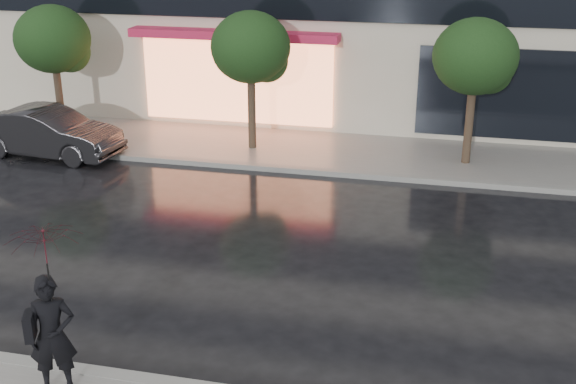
% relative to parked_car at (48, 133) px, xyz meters
% --- Properties ---
extents(ground, '(120.00, 120.00, 0.00)m').
position_rel_parked_car_xyz_m(ground, '(8.46, -8.30, -0.69)').
color(ground, black).
rests_on(ground, ground).
extents(sidewalk_far, '(60.00, 3.50, 0.12)m').
position_rel_parked_car_xyz_m(sidewalk_far, '(8.46, 1.95, -0.63)').
color(sidewalk_far, slate).
rests_on(sidewalk_far, ground).
extents(curb_far, '(60.00, 0.25, 0.14)m').
position_rel_parked_car_xyz_m(curb_far, '(8.46, 0.20, -0.62)').
color(curb_far, gray).
rests_on(curb_far, ground).
extents(tree_far_west, '(2.20, 2.20, 3.99)m').
position_rel_parked_car_xyz_m(tree_far_west, '(-0.48, 1.73, 2.23)').
color(tree_far_west, '#33261C').
rests_on(tree_far_west, ground).
extents(tree_mid_west, '(2.20, 2.20, 3.99)m').
position_rel_parked_car_xyz_m(tree_mid_west, '(5.52, 1.73, 2.23)').
color(tree_mid_west, '#33261C').
rests_on(tree_mid_west, ground).
extents(tree_mid_east, '(2.20, 2.20, 3.99)m').
position_rel_parked_car_xyz_m(tree_mid_east, '(11.52, 1.73, 2.23)').
color(tree_mid_east, '#33261C').
rests_on(tree_mid_east, ground).
extents(parked_car, '(4.29, 1.85, 1.37)m').
position_rel_parked_car_xyz_m(parked_car, '(0.00, 0.00, 0.00)').
color(parked_car, black).
rests_on(parked_car, ground).
extents(pedestrian_with_umbrella, '(1.32, 1.33, 2.53)m').
position_rel_parked_car_xyz_m(pedestrian_with_umbrella, '(5.82, -9.79, 1.09)').
color(pedestrian_with_umbrella, black).
rests_on(pedestrian_with_umbrella, sidewalk_near).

